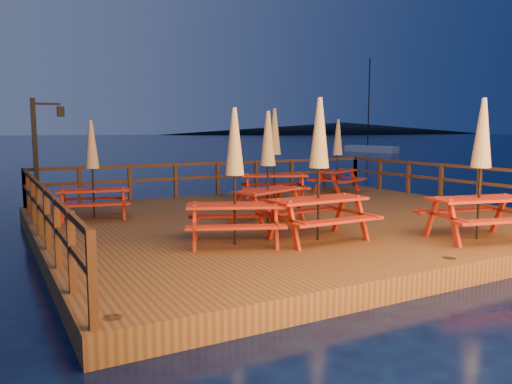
% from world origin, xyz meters
% --- Properties ---
extents(ground, '(500.00, 500.00, 0.00)m').
position_xyz_m(ground, '(0.00, 0.00, 0.00)').
color(ground, black).
rests_on(ground, ground).
extents(deck, '(12.00, 10.00, 0.40)m').
position_xyz_m(deck, '(0.00, 0.00, 0.20)').
color(deck, '#4D2E18').
rests_on(deck, ground).
extents(deck_piles, '(11.44, 9.44, 1.40)m').
position_xyz_m(deck_piles, '(0.00, 0.00, -0.30)').
color(deck_piles, '#3E2013').
rests_on(deck_piles, ground).
extents(railing, '(11.80, 9.75, 1.10)m').
position_xyz_m(railing, '(0.00, 1.78, 1.16)').
color(railing, '#3E2013').
rests_on(railing, deck).
extents(lamp_post, '(0.85, 0.18, 3.00)m').
position_xyz_m(lamp_post, '(-5.39, 4.55, 2.20)').
color(lamp_post, black).
rests_on(lamp_post, deck).
extents(headland_right, '(230.40, 86.40, 7.00)m').
position_xyz_m(headland_right, '(185.00, 230.00, 3.50)').
color(headland_right, black).
rests_on(headland_right, ground).
extents(sailboat, '(1.83, 7.32, 10.77)m').
position_xyz_m(sailboat, '(31.98, 33.45, 0.36)').
color(sailboat, white).
rests_on(sailboat, ground).
extents(picnic_table_0, '(2.43, 2.27, 2.77)m').
position_xyz_m(picnic_table_0, '(0.77, 2.47, 1.84)').
color(picnic_table_0, maroon).
rests_on(picnic_table_0, deck).
extents(picnic_table_1, '(1.90, 1.67, 2.38)m').
position_xyz_m(picnic_table_1, '(-4.50, 2.20, 1.64)').
color(picnic_table_1, maroon).
rests_on(picnic_table_1, deck).
extents(picnic_table_2, '(2.22, 2.04, 2.58)m').
position_xyz_m(picnic_table_2, '(-1.03, -0.27, 1.74)').
color(picnic_table_2, maroon).
rests_on(picnic_table_2, deck).
extents(picnic_table_3, '(2.24, 1.99, 2.76)m').
position_xyz_m(picnic_table_3, '(1.68, -3.85, 1.83)').
color(picnic_table_3, maroon).
rests_on(picnic_table_3, deck).
extents(picnic_table_4, '(1.94, 1.60, 2.76)m').
position_xyz_m(picnic_table_4, '(-1.12, -2.40, 1.84)').
color(picnic_table_4, maroon).
rests_on(picnic_table_4, deck).
extents(picnic_table_5, '(2.20, 2.05, 2.50)m').
position_xyz_m(picnic_table_5, '(3.92, 3.50, 1.70)').
color(picnic_table_5, maroon).
rests_on(picnic_table_5, deck).
extents(picnic_table_6, '(2.22, 2.06, 2.55)m').
position_xyz_m(picnic_table_6, '(-2.72, -1.96, 1.73)').
color(picnic_table_6, maroon).
rests_on(picnic_table_6, deck).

